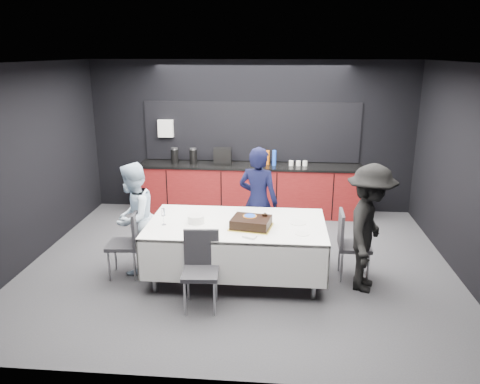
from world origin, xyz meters
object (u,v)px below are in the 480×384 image
(person_center, at_px, (258,202))
(person_left, at_px, (133,218))
(person_right, at_px, (369,228))
(chair_near, at_px, (201,264))
(champagne_flute, at_px, (163,213))
(plate_stack, at_px, (196,219))
(chair_left, at_px, (129,239))
(chair_right, at_px, (349,240))
(party_table, at_px, (237,232))
(cake_assembly, at_px, (251,222))

(person_center, xyz_separation_m, person_left, (-1.66, -0.71, -0.06))
(person_right, bearing_deg, chair_near, 124.21)
(champagne_flute, height_order, person_center, person_center)
(plate_stack, height_order, person_right, person_right)
(chair_near, relative_size, person_right, 0.56)
(champagne_flute, bearing_deg, person_center, 38.92)
(chair_left, distance_m, person_right, 3.13)
(chair_right, height_order, person_center, person_center)
(plate_stack, bearing_deg, party_table, 4.83)
(chair_left, distance_m, chair_right, 2.93)
(champagne_flute, distance_m, person_center, 1.52)
(person_right, bearing_deg, person_center, 74.20)
(party_table, relative_size, chair_left, 2.51)
(chair_near, relative_size, person_left, 0.61)
(cake_assembly, xyz_separation_m, chair_near, (-0.55, -0.61, -0.31))
(cake_assembly, bearing_deg, person_right, -0.55)
(party_table, xyz_separation_m, chair_right, (1.48, 0.12, -0.11))
(plate_stack, xyz_separation_m, person_left, (-0.88, 0.13, -0.07))
(chair_left, xyz_separation_m, person_left, (0.02, 0.18, 0.23))
(champagne_flute, xyz_separation_m, chair_left, (-0.50, 0.07, -0.40))
(cake_assembly, bearing_deg, chair_near, -132.29)
(cake_assembly, xyz_separation_m, plate_stack, (-0.73, 0.10, -0.01))
(person_center, height_order, person_right, person_center)
(plate_stack, bearing_deg, chair_near, -75.88)
(plate_stack, distance_m, chair_right, 2.05)
(champagne_flute, xyz_separation_m, person_right, (2.61, -0.01, -0.12))
(chair_left, bearing_deg, chair_right, 4.16)
(champagne_flute, height_order, person_left, person_left)
(champagne_flute, height_order, chair_left, champagne_flute)
(champagne_flute, xyz_separation_m, person_center, (1.18, 0.95, -0.12))
(plate_stack, relative_size, chair_left, 0.24)
(champagne_flute, bearing_deg, party_table, 9.61)
(person_left, bearing_deg, chair_near, 61.11)
(champagne_flute, relative_size, person_right, 0.14)
(cake_assembly, bearing_deg, champagne_flute, -179.55)
(champagne_flute, xyz_separation_m, person_left, (-0.48, 0.25, -0.17))
(chair_left, bearing_deg, person_left, 83.26)
(chair_near, bearing_deg, cake_assembly, 47.71)
(party_table, xyz_separation_m, person_right, (1.68, -0.16, 0.18))
(party_table, distance_m, plate_stack, 0.57)
(champagne_flute, relative_size, person_left, 0.15)
(party_table, xyz_separation_m, person_center, (0.24, 0.79, 0.18))
(party_table, bearing_deg, chair_near, -115.00)
(chair_near, xyz_separation_m, person_left, (-1.06, 0.85, 0.23))
(chair_right, bearing_deg, person_right, -56.20)
(chair_near, bearing_deg, person_right, 16.32)
(cake_assembly, relative_size, plate_stack, 2.66)
(plate_stack, xyz_separation_m, champagne_flute, (-0.40, -0.11, 0.11))
(chair_left, height_order, chair_right, same)
(champagne_flute, distance_m, person_left, 0.57)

